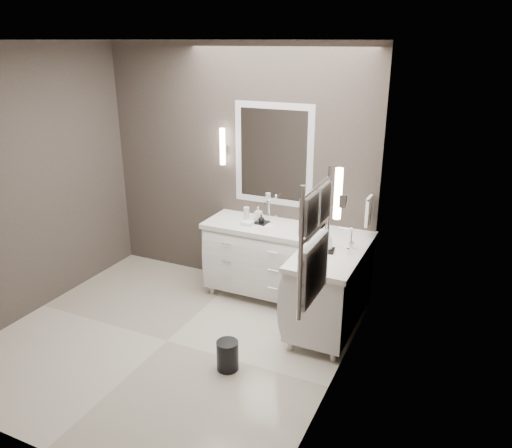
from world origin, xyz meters
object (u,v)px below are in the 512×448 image
at_px(vanity_back, 263,255).
at_px(waste_bin, 228,355).
at_px(vanity_right, 331,283).
at_px(towel_ladder, 314,248).

distance_m(vanity_back, waste_bin, 1.43).
distance_m(vanity_right, waste_bin, 1.24).
bearing_deg(towel_ladder, waste_bin, 161.99).
height_order(vanity_right, towel_ladder, towel_ladder).
bearing_deg(waste_bin, towel_ladder, -18.01).
bearing_deg(vanity_right, waste_bin, -120.08).
distance_m(vanity_back, vanity_right, 0.93).
height_order(vanity_back, towel_ladder, towel_ladder).
relative_size(vanity_back, waste_bin, 4.62).
xyz_separation_m(vanity_right, towel_ladder, (0.23, -1.30, 0.91)).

